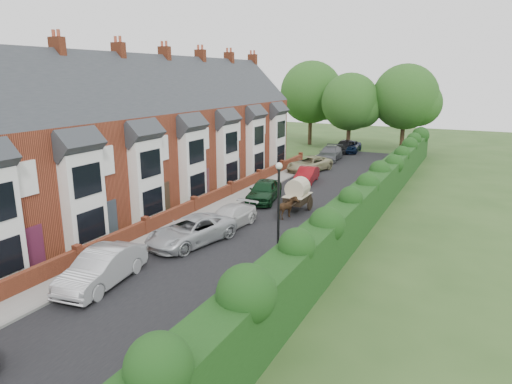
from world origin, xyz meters
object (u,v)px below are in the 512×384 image
at_px(car_silver_a, 102,268).
at_px(horse, 287,208).
at_px(car_red, 307,175).
at_px(car_white, 229,217).
at_px(car_grey, 330,153).
at_px(car_black, 345,146).
at_px(car_silver_b, 191,231).
at_px(car_green, 264,191).
at_px(horse_cart, 298,192).
at_px(car_beige, 309,164).
at_px(lamppost, 279,202).

xyz_separation_m(car_silver_a, horse, (3.62, 12.43, -0.10)).
xyz_separation_m(car_silver_a, car_red, (1.22, 22.64, -0.13)).
bearing_deg(car_white, car_grey, 98.44).
relative_size(car_red, car_black, 0.89).
height_order(car_silver_b, car_green, car_green).
height_order(car_silver_b, car_black, car_black).
xyz_separation_m(horse, horse_cart, (0.00, 1.79, 0.63)).
xyz_separation_m(car_white, car_grey, (-1.30, 24.41, 0.11)).
distance_m(car_beige, horse_cart, 13.43).
bearing_deg(car_beige, car_white, -71.41).
relative_size(lamppost, horse, 3.12).
bearing_deg(car_grey, car_silver_a, -94.04).
relative_size(lamppost, car_red, 1.27).
xyz_separation_m(car_silver_b, horse_cart, (2.99, 8.27, 0.59)).
bearing_deg(horse, car_silver_a, 86.69).
xyz_separation_m(car_white, horse, (2.49, 3.19, 0.05)).
bearing_deg(car_red, car_green, -102.56).
relative_size(car_silver_a, car_grey, 0.93).
relative_size(car_beige, horse, 3.17).
bearing_deg(car_silver_a, car_red, 78.73).
relative_size(car_beige, car_grey, 1.00).
distance_m(car_black, horse, 27.38).
xyz_separation_m(lamppost, car_silver_a, (-6.23, -4.95, -2.50)).
bearing_deg(horse_cart, car_silver_a, -104.29).
distance_m(lamppost, car_silver_a, 8.34).
bearing_deg(car_silver_a, car_grey, 82.09).
relative_size(car_silver_b, car_beige, 1.01).
relative_size(car_green, car_black, 1.04).
distance_m(lamppost, car_white, 7.18).
xyz_separation_m(car_silver_a, car_green, (0.52, 15.53, 0.01)).
height_order(car_silver_b, horse, car_silver_b).
relative_size(car_grey, horse, 3.15).
height_order(car_white, car_grey, car_grey).
xyz_separation_m(car_silver_b, car_beige, (-0.80, 21.15, -0.01)).
relative_size(car_silver_b, horse, 3.21).
bearing_deg(car_silver_b, car_silver_a, -82.93).
relative_size(lamppost, car_silver_a, 1.07).
distance_m(car_red, car_beige, 4.67).
bearing_deg(horse_cart, car_red, 105.94).
height_order(lamppost, horse_cart, lamppost).
height_order(car_silver_a, car_black, car_silver_a).
distance_m(car_beige, horse, 15.14).
xyz_separation_m(car_red, car_grey, (-1.38, 11.02, 0.09)).
relative_size(car_white, car_black, 0.98).
bearing_deg(car_black, car_beige, -85.61).
bearing_deg(car_beige, car_grey, 104.42).
xyz_separation_m(lamppost, car_red, (-5.02, 17.69, -2.63)).
height_order(car_silver_b, car_grey, car_grey).
relative_size(car_green, car_beige, 0.90).
height_order(car_green, car_black, car_green).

